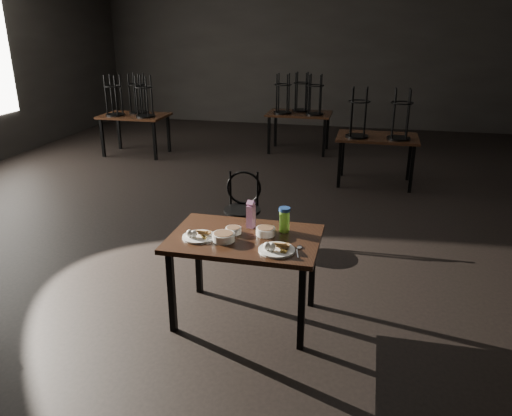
% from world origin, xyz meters
% --- Properties ---
extents(room, '(12.00, 12.04, 3.22)m').
position_xyz_m(room, '(-0.06, 0.01, 2.33)').
color(room, black).
rests_on(room, ground).
extents(main_table, '(1.20, 0.80, 0.75)m').
position_xyz_m(main_table, '(0.61, -2.53, 0.67)').
color(main_table, black).
rests_on(main_table, ground).
extents(plate_left, '(0.26, 0.26, 0.09)m').
position_xyz_m(plate_left, '(0.26, -2.64, 0.77)').
color(plate_left, white).
rests_on(plate_left, main_table).
extents(plate_right, '(0.28, 0.28, 0.09)m').
position_xyz_m(plate_right, '(0.91, -2.74, 0.77)').
color(plate_right, white).
rests_on(plate_right, main_table).
extents(bowl_near, '(0.13, 0.13, 0.05)m').
position_xyz_m(bowl_near, '(0.50, -2.49, 0.78)').
color(bowl_near, white).
rests_on(bowl_near, main_table).
extents(bowl_far, '(0.16, 0.16, 0.06)m').
position_xyz_m(bowl_far, '(0.77, -2.46, 0.78)').
color(bowl_far, white).
rests_on(bowl_far, main_table).
extents(bowl_big, '(0.18, 0.18, 0.06)m').
position_xyz_m(bowl_big, '(0.47, -2.65, 0.78)').
color(bowl_big, white).
rests_on(bowl_big, main_table).
extents(juice_carton, '(0.07, 0.07, 0.24)m').
position_xyz_m(juice_carton, '(0.61, -2.33, 0.86)').
color(juice_carton, '#8E196B').
rests_on(juice_carton, main_table).
extents(water_bottle, '(0.10, 0.10, 0.21)m').
position_xyz_m(water_bottle, '(0.90, -2.36, 0.86)').
color(water_bottle, '#8EE844').
rests_on(water_bottle, main_table).
extents(spoon, '(0.06, 0.22, 0.01)m').
position_xyz_m(spoon, '(1.07, -2.66, 0.75)').
color(spoon, silver).
rests_on(spoon, main_table).
extents(bentwood_chair, '(0.42, 0.41, 0.84)m').
position_xyz_m(bentwood_chair, '(0.22, -1.13, 0.50)').
color(bentwood_chair, black).
rests_on(bentwood_chair, ground).
extents(bg_table_left, '(1.20, 0.80, 1.48)m').
position_xyz_m(bg_table_left, '(-2.78, 2.40, 0.78)').
color(bg_table_left, black).
rests_on(bg_table_left, ground).
extents(bg_table_right, '(1.20, 0.80, 1.48)m').
position_xyz_m(bg_table_right, '(1.63, 1.53, 0.75)').
color(bg_table_right, black).
rests_on(bg_table_right, ground).
extents(bg_table_far, '(1.20, 0.80, 1.48)m').
position_xyz_m(bg_table_far, '(0.17, 3.33, 0.78)').
color(bg_table_far, black).
rests_on(bg_table_far, ground).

